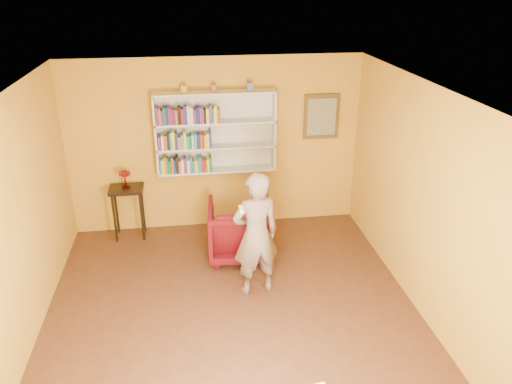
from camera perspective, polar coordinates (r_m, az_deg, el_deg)
room_shell at (r=5.62m, az=-2.73°, el=-5.93°), size 5.30×5.80×2.88m
bookshelf at (r=7.61m, az=-4.65°, el=6.89°), size 1.80×0.29×1.23m
books_row_lower at (r=7.64m, az=-8.12°, el=3.10°), size 0.77×0.19×0.26m
books_row_middle at (r=7.52m, az=-8.12°, el=5.83°), size 0.79×0.19×0.27m
books_row_upper at (r=7.41m, az=-7.79°, el=8.70°), size 0.93×0.19×0.26m
ornament_left at (r=7.37m, az=-8.25°, el=11.57°), size 0.08×0.08×0.11m
ornament_centre at (r=7.38m, az=-4.85°, el=11.75°), size 0.08×0.08×0.10m
ornament_right at (r=7.43m, az=-0.75°, el=11.97°), size 0.09×0.09×0.12m
framed_painting at (r=7.88m, az=7.48°, el=8.54°), size 0.55×0.05×0.70m
console_table at (r=7.82m, az=-14.52°, el=-0.46°), size 0.51×0.39×0.83m
ruby_lustre at (r=7.69m, az=-14.78°, el=1.88°), size 0.17×0.17×0.28m
armchair at (r=7.18m, az=-1.88°, el=-4.37°), size 0.95×0.97×0.82m
person at (r=6.19m, az=0.00°, el=-4.91°), size 0.67×0.52×1.65m
game_remote at (r=5.59m, az=-1.73°, el=-1.99°), size 0.04×0.15×0.04m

